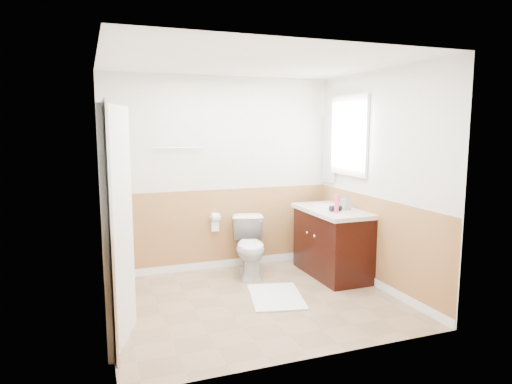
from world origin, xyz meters
name	(u,v)px	position (x,y,z in m)	size (l,w,h in m)	color
floor	(255,301)	(0.00, 0.00, 0.00)	(3.00, 3.00, 0.00)	#8C7051
ceiling	(255,62)	(0.00, 0.00, 2.50)	(3.00, 3.00, 0.00)	white
wall_back	(221,174)	(0.00, 1.30, 1.25)	(3.00, 3.00, 0.00)	silver
wall_front	(314,207)	(0.00, -1.30, 1.25)	(3.00, 3.00, 0.00)	silver
wall_left	(103,194)	(-1.50, 0.00, 1.25)	(3.00, 3.00, 0.00)	silver
wall_right	(378,180)	(1.50, 0.00, 1.25)	(3.00, 3.00, 0.00)	silver
wainscot_back	(222,230)	(0.00, 1.29, 0.50)	(3.00, 3.00, 0.00)	#A47341
wainscot_front	(311,299)	(0.00, -1.29, 0.50)	(3.00, 3.00, 0.00)	#A47341
wainscot_left	(108,272)	(-1.49, 0.00, 0.50)	(2.60, 2.60, 0.00)	#A47341
wainscot_right	(374,244)	(1.49, 0.00, 0.50)	(2.60, 2.60, 0.00)	#A47341
toilet	(250,247)	(0.25, 0.86, 0.36)	(0.41, 0.71, 0.73)	white
bath_mat	(276,297)	(0.25, 0.02, 0.01)	(0.55, 0.80, 0.02)	white
vanity_cabinet	(332,244)	(1.21, 0.50, 0.40)	(0.55, 1.10, 0.80)	black
vanity_knob_left	(315,236)	(0.91, 0.40, 0.55)	(0.03, 0.03, 0.03)	silver
vanity_knob_right	(307,233)	(0.91, 0.60, 0.55)	(0.03, 0.03, 0.03)	silver
countertop	(332,211)	(1.20, 0.50, 0.83)	(0.60, 1.15, 0.05)	silver
sink_basin	(327,206)	(1.21, 0.65, 0.86)	(0.36, 0.36, 0.02)	white
faucet	(339,201)	(1.39, 0.65, 0.92)	(0.02, 0.02, 0.14)	silver
lotion_bottle	(337,204)	(1.11, 0.24, 0.96)	(0.05, 0.05, 0.22)	#F03E6A
soap_dispenser	(346,202)	(1.33, 0.39, 0.95)	(0.09, 0.09, 0.20)	gray
hair_dryer_body	(336,208)	(1.16, 0.35, 0.89)	(0.07, 0.07, 0.14)	black
hair_dryer_handle	(330,210)	(1.13, 0.43, 0.86)	(0.03, 0.03, 0.07)	black
mirror_panel	(329,150)	(1.48, 1.10, 1.55)	(0.02, 0.35, 0.90)	silver
window_frame	(349,136)	(1.47, 0.59, 1.75)	(0.04, 0.80, 1.00)	white
window_glass	(350,136)	(1.49, 0.59, 1.75)	(0.01, 0.70, 0.90)	white
door	(119,227)	(-1.40, -0.45, 1.02)	(0.05, 0.80, 2.04)	white
door_frame	(109,227)	(-1.48, -0.45, 1.03)	(0.02, 0.92, 2.10)	white
door_knob	(123,227)	(-1.34, -0.12, 0.95)	(0.06, 0.06, 0.06)	silver
towel_bar	(179,148)	(-0.55, 1.25, 1.60)	(0.02, 0.02, 0.62)	silver
tp_holder_bar	(215,217)	(-0.10, 1.23, 0.70)	(0.02, 0.02, 0.14)	silver
tp_roll	(215,217)	(-0.10, 1.23, 0.70)	(0.11, 0.11, 0.10)	white
tp_sheet	(215,225)	(-0.10, 1.23, 0.59)	(0.10, 0.01, 0.16)	white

